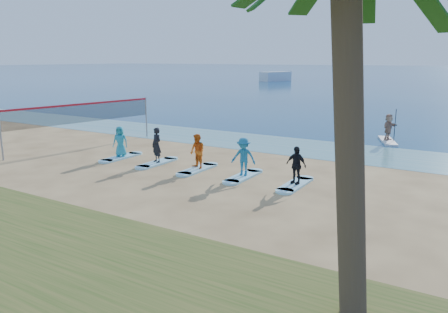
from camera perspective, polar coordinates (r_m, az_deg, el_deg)
The scene contains 16 objects.
ground at distance 16.05m, azimuth -3.78°, elevation -5.17°, with size 600.00×600.00×0.00m, color tan.
shallow_water at distance 25.09m, azimuth 10.12°, elevation 1.22°, with size 600.00×600.00×0.00m, color teal.
volleyball_net at distance 25.80m, azimuth -18.01°, elevation 5.38°, with size 1.63×8.96×2.50m.
paddleboard at distance 28.04m, azimuth 20.57°, elevation 1.91°, with size 0.70×3.00×0.12m, color silver.
paddleboarder at distance 27.90m, azimuth 20.70°, elevation 3.62°, with size 1.46×0.47×1.57m, color tan.
boat_offshore_a at distance 98.42m, azimuth 6.71°, elevation 9.76°, with size 2.78×7.28×2.02m, color silver.
surfboard_0 at distance 22.61m, azimuth -13.29°, elevation -0.09°, with size 0.70×2.20×0.09m, color #A0E8F9.
student_0 at distance 22.45m, azimuth -13.39°, elevation 1.93°, with size 0.75×0.49×1.53m, color teal.
surfboard_1 at distance 21.06m, azimuth -8.72°, elevation -0.83°, with size 0.70×2.20×0.09m, color #A0E8F9.
student_1 at distance 20.87m, azimuth -8.80°, elevation 1.50°, with size 0.60×0.40×1.65m, color black.
surfboard_2 at distance 19.67m, azimuth -3.46°, elevation -1.67°, with size 0.70×2.20×0.09m, color #A0E8F9.
student_2 at distance 19.48m, azimuth -3.49°, elevation 0.67°, with size 0.75×0.59×1.55m, color #D46016.
surfboard_3 at distance 18.47m, azimuth 2.54°, elevation -2.61°, with size 0.70×2.20×0.09m, color #A0E8F9.
student_3 at distance 18.26m, azimuth 2.57°, elevation -0.03°, with size 1.04×0.60×1.61m, color teal.
surfboard_4 at distance 17.50m, azimuth 9.30°, elevation -3.63°, with size 0.70×2.20×0.09m, color #A0E8F9.
student_4 at distance 17.30m, azimuth 9.39°, elevation -1.11°, with size 0.88×0.37×1.50m, color black.
Camera 1 is at (8.82, -12.47, 4.92)m, focal length 35.00 mm.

